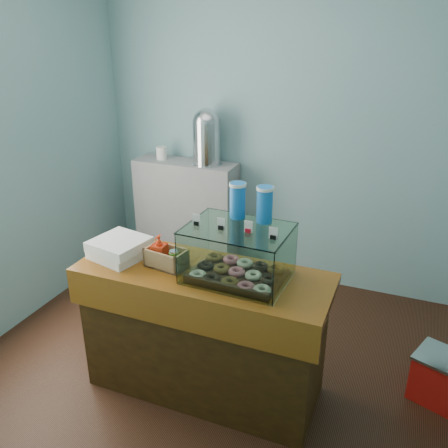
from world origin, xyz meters
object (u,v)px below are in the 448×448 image
at_px(display_case, 240,250).
at_px(coffee_urn, 207,135).
at_px(red_cooler, 444,380).
at_px(counter, 204,331).

relative_size(display_case, coffee_urn, 1.19).
bearing_deg(red_cooler, counter, -141.70).
height_order(display_case, coffee_urn, coffee_urn).
relative_size(counter, coffee_urn, 3.09).
bearing_deg(counter, coffee_urn, 113.08).
distance_m(counter, coffee_urn, 1.94).
bearing_deg(coffee_urn, red_cooler, -26.77).
bearing_deg(coffee_urn, counter, -66.92).
distance_m(coffee_urn, red_cooler, 2.71).
relative_size(counter, display_case, 2.59).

